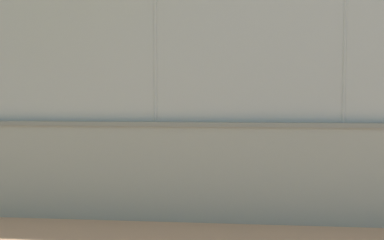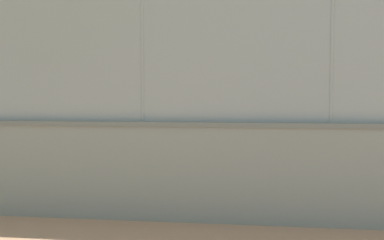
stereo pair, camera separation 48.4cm
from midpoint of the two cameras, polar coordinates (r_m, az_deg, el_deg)
The scene contains 7 objects.
ground_plane at distance 20.79m, azimuth 5.35°, elevation -2.94°, with size 260.00×260.00×0.00m, color tan.
perimeter_wall at distance 7.71m, azimuth 7.35°, elevation -6.84°, with size 29.99×0.69×1.78m.
fence_panel_on_wall at distance 7.62m, azimuth 7.47°, elevation 8.11°, with size 29.46×0.41×2.23m.
player_crossing_court at distance 22.76m, azimuth -4.78°, elevation -0.08°, with size 0.73×1.22×1.56m.
player_near_wall_returning at distance 22.59m, azimuth 8.42°, elevation -0.03°, with size 1.06×0.73×1.62m.
player_baseline_waiting at distance 17.48m, azimuth -2.27°, elevation -0.87°, with size 0.77×0.99×1.67m.
sports_ball at distance 21.61m, azimuth -9.16°, elevation -2.60°, with size 0.10×0.10×0.10m, color orange.
Camera 2 is at (-0.71, 20.64, 2.25)m, focal length 40.36 mm.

